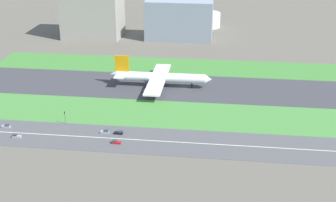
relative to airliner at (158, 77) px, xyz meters
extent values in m
plane|color=#5B564C|center=(16.47, 0.00, -6.23)|extent=(800.00, 800.00, 0.00)
cube|color=#38383D|center=(16.47, 0.00, -6.18)|extent=(280.00, 46.00, 0.10)
cube|color=#3D7A33|center=(16.47, 41.00, -6.18)|extent=(280.00, 36.00, 0.10)
cube|color=#427F38|center=(16.47, -41.00, -6.18)|extent=(280.00, 36.00, 0.10)
cube|color=#4C4C4F|center=(16.47, -73.00, -6.18)|extent=(280.00, 28.00, 0.10)
cube|color=silver|center=(16.47, -73.00, -6.13)|extent=(266.00, 0.50, 0.01)
cylinder|color=white|center=(1.68, 0.00, 0.07)|extent=(56.00, 6.00, 6.00)
cone|color=white|center=(31.68, 0.00, 0.07)|extent=(4.00, 5.70, 5.70)
cone|color=white|center=(-28.82, 0.00, 0.87)|extent=(5.00, 5.40, 5.40)
cube|color=orange|center=(-23.32, 0.00, 8.07)|extent=(9.00, 0.80, 11.00)
cube|color=white|center=(-24.32, 0.00, 1.07)|extent=(6.00, 16.00, 0.60)
cube|color=white|center=(-0.32, 15.00, -1.13)|extent=(10.00, 26.00, 1.00)
cylinder|color=gray|center=(0.68, 9.00, -3.33)|extent=(5.00, 3.20, 3.20)
cube|color=white|center=(-0.32, -15.00, -1.13)|extent=(10.00, 26.00, 1.00)
cylinder|color=gray|center=(0.68, -9.00, -3.33)|extent=(5.00, 3.20, 3.20)
cylinder|color=black|center=(21.28, 0.00, -4.53)|extent=(1.00, 1.00, 3.20)
cylinder|color=black|center=(-2.32, 3.50, -4.53)|extent=(1.00, 1.00, 3.20)
cylinder|color=black|center=(-2.32, -3.50, -4.53)|extent=(1.00, 1.00, 3.20)
cube|color=#99999E|center=(-70.85, -68.00, -5.58)|extent=(4.40, 1.80, 1.10)
cube|color=#333D4C|center=(-70.05, -68.00, -4.58)|extent=(2.20, 1.66, 0.90)
cube|color=#99999E|center=(-18.03, -68.00, -5.58)|extent=(4.40, 1.80, 1.10)
cube|color=#333D4C|center=(-17.23, -68.00, -4.58)|extent=(2.20, 1.66, 0.90)
cube|color=#B2191E|center=(-9.73, -78.00, -5.58)|extent=(4.40, 1.80, 1.10)
cube|color=#333D4C|center=(-10.53, -78.00, -4.58)|extent=(2.20, 1.66, 0.90)
cube|color=#99999E|center=(-60.63, -78.00, -5.58)|extent=(4.40, 1.80, 1.10)
cube|color=#333D4C|center=(-61.43, -78.00, -4.58)|extent=(2.20, 1.66, 0.90)
cube|color=black|center=(-10.93, -68.00, -5.58)|extent=(4.40, 1.80, 1.10)
cube|color=#333D4C|center=(-10.13, -68.00, -4.58)|extent=(2.20, 1.66, 0.90)
cylinder|color=#4C4C51|center=(-41.43, -60.00, -3.13)|extent=(0.24, 0.24, 6.00)
cube|color=black|center=(-41.43, -60.00, 0.47)|extent=(0.36, 0.36, 1.20)
sphere|color=#19D826|center=(-41.43, -60.20, 0.77)|extent=(0.24, 0.24, 0.24)
cube|color=#9E998E|center=(-73.53, 114.00, 17.95)|extent=(48.88, 36.63, 48.36)
cube|color=gray|center=(1.68, 114.00, 10.41)|extent=(56.56, 25.70, 33.28)
cylinder|color=silver|center=(23.93, 159.00, 0.52)|extent=(24.50, 24.50, 13.50)
camera|label=1|loc=(39.26, -271.67, 101.64)|focal=49.28mm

